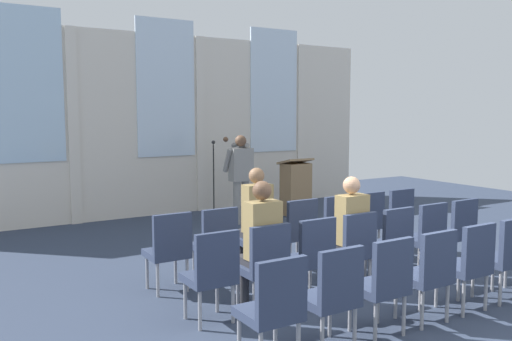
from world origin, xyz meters
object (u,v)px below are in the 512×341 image
at_px(lectern, 296,188).
at_px(chair_r0_c2, 259,234).
at_px(speaker, 240,172).
at_px(chair_r0_c1, 216,240).
at_px(chair_r0_c5, 366,219).
at_px(chair_r2_c3, 429,270).
at_px(chair_r1_c6, 457,229).
at_px(chair_r0_c3, 297,229).
at_px(chair_r1_c1, 264,262).
at_px(chair_r1_c0, 212,271).
at_px(chair_r2_c1, 332,292).
at_px(chair_r2_c4, 469,261).
at_px(chair_r0_c4, 333,224).
at_px(audience_r1_c1, 260,239).
at_px(chair_r1_c5, 425,234).
at_px(audience_r0_c2, 255,216).
at_px(chair_r2_c2, 384,280).
at_px(chair_r0_c6, 396,215).
at_px(chair_r2_c0, 274,305).
at_px(chair_r1_c4, 391,240).
at_px(chair_r2_c5, 504,253).
at_px(chair_r1_c2, 311,254).
at_px(chair_r1_c3, 353,247).
at_px(audience_r1_c3, 349,227).
at_px(chair_r0_c0, 169,247).
at_px(mic_stand, 214,206).

distance_m(lectern, chair_r0_c2, 4.13).
height_order(speaker, chair_r0_c1, speaker).
bearing_deg(chair_r0_c2, chair_r0_c5, 0.00).
bearing_deg(chair_r2_c3, chair_r0_c1, 118.94).
bearing_deg(lectern, chair_r1_c6, -94.88).
relative_size(chair_r0_c3, chair_r1_c1, 1.00).
relative_size(chair_r1_c0, chair_r2_c1, 1.00).
distance_m(chair_r0_c1, chair_r2_c3, 2.50).
xyz_separation_m(chair_r0_c3, chair_r2_c4, (0.61, -2.19, 0.00)).
height_order(chair_r0_c4, audience_r1_c1, audience_r1_c1).
height_order(chair_r0_c1, chair_r0_c2, same).
relative_size(chair_r1_c5, chair_r2_c4, 1.00).
xyz_separation_m(chair_r0_c2, audience_r0_c2, (0.00, 0.08, 0.23)).
bearing_deg(chair_r2_c2, chair_r0_c1, 105.45).
bearing_deg(chair_r0_c1, chair_r0_c6, 0.00).
height_order(chair_r2_c0, chair_r2_c1, same).
relative_size(chair_r1_c0, chair_r1_c4, 1.00).
distance_m(audience_r0_c2, chair_r2_c0, 2.58).
bearing_deg(chair_r1_c0, chair_r2_c5, -19.89).
xyz_separation_m(chair_r0_c4, chair_r0_c6, (1.21, 0.00, 0.00)).
bearing_deg(chair_r2_c3, chair_r1_c0, 148.92).
distance_m(chair_r1_c2, chair_r2_c1, 1.25).
bearing_deg(chair_r1_c1, chair_r2_c4, -31.08).
bearing_deg(chair_r1_c5, audience_r1_c1, 178.14).
relative_size(chair_r1_c4, chair_r2_c4, 1.00).
bearing_deg(chair_r1_c1, lectern, 50.85).
height_order(chair_r1_c3, chair_r2_c3, same).
relative_size(chair_r0_c1, audience_r0_c2, 0.68).
height_order(chair_r0_c1, chair_r0_c4, same).
bearing_deg(audience_r1_c3, chair_r2_c2, -117.26).
relative_size(chair_r0_c1, chair_r2_c2, 1.00).
xyz_separation_m(audience_r1_c3, chair_r1_c5, (1.21, -0.08, -0.21)).
height_order(audience_r0_c2, chair_r2_c5, audience_r0_c2).
bearing_deg(chair_r1_c1, chair_r2_c1, -90.00).
bearing_deg(chair_r2_c0, chair_r0_c2, 61.06).
distance_m(chair_r0_c6, chair_r2_c3, 2.84).
xyz_separation_m(speaker, audience_r1_c1, (-2.00, -3.91, -0.20)).
bearing_deg(chair_r0_c5, lectern, 72.58).
distance_m(chair_r0_c2, chair_r1_c0, 1.63).
bearing_deg(chair_r2_c0, chair_r1_c0, 90.00).
xyz_separation_m(chair_r0_c6, chair_r1_c0, (-3.63, -1.09, 0.00)).
relative_size(chair_r2_c0, chair_r2_c5, 1.00).
bearing_deg(chair_r0_c0, audience_r1_c1, -59.22).
bearing_deg(audience_r1_c1, chair_r2_c5, -25.85).
xyz_separation_m(chair_r0_c4, audience_r1_c1, (-1.82, -1.02, 0.23)).
distance_m(mic_stand, chair_r1_c1, 4.56).
xyz_separation_m(lectern, chair_r1_c5, (-0.96, -4.15, -0.02)).
xyz_separation_m(chair_r0_c6, chair_r1_c4, (-1.21, -1.09, 0.00)).
height_order(chair_r0_c1, audience_r1_c1, audience_r1_c1).
relative_size(speaker, chair_r0_c6, 1.76).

